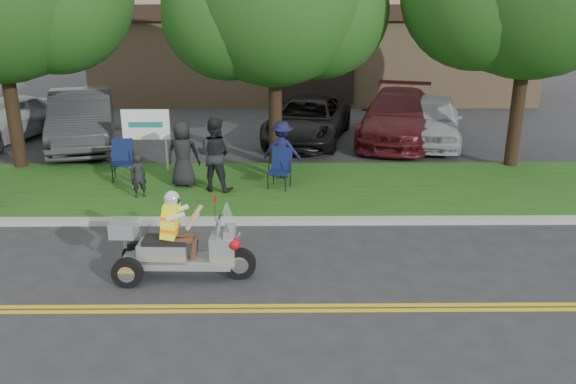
{
  "coord_description": "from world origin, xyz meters",
  "views": [
    {
      "loc": [
        0.69,
        -9.08,
        5.06
      ],
      "look_at": [
        0.79,
        2.0,
        1.1
      ],
      "focal_mm": 38.0,
      "sensor_mm": 36.0,
      "label": 1
    }
  ],
  "objects_px": {
    "lawn_chair_b": "(122,157)",
    "parked_car_far_left": "(4,119)",
    "spectator_adult_mid": "(215,154)",
    "parked_car_right": "(397,116)",
    "parked_car_far_right": "(432,120)",
    "parked_car_left": "(82,119)",
    "parked_car_mid": "(308,120)",
    "trike_scooter": "(177,248)",
    "lawn_chair_a": "(281,165)"
  },
  "relations": [
    {
      "from": "parked_car_right",
      "to": "parked_car_far_right",
      "type": "bearing_deg",
      "value": -4.32
    },
    {
      "from": "lawn_chair_a",
      "to": "parked_car_right",
      "type": "height_order",
      "value": "parked_car_right"
    },
    {
      "from": "parked_car_mid",
      "to": "trike_scooter",
      "type": "bearing_deg",
      "value": -92.28
    },
    {
      "from": "trike_scooter",
      "to": "lawn_chair_b",
      "type": "xyz_separation_m",
      "value": [
        -2.24,
        5.29,
        0.11
      ]
    },
    {
      "from": "parked_car_right",
      "to": "parked_car_mid",
      "type": "bearing_deg",
      "value": -163.28
    },
    {
      "from": "spectator_adult_mid",
      "to": "parked_car_right",
      "type": "xyz_separation_m",
      "value": [
        5.32,
        5.14,
        -0.23
      ]
    },
    {
      "from": "spectator_adult_mid",
      "to": "lawn_chair_a",
      "type": "bearing_deg",
      "value": -155.23
    },
    {
      "from": "lawn_chair_b",
      "to": "parked_car_right",
      "type": "distance_m",
      "value": 8.86
    },
    {
      "from": "spectator_adult_mid",
      "to": "parked_car_far_left",
      "type": "distance_m",
      "value": 8.85
    },
    {
      "from": "lawn_chair_b",
      "to": "parked_car_mid",
      "type": "bearing_deg",
      "value": 33.53
    },
    {
      "from": "parked_car_far_left",
      "to": "parked_car_left",
      "type": "distance_m",
      "value": 2.75
    },
    {
      "from": "lawn_chair_b",
      "to": "parked_car_far_left",
      "type": "bearing_deg",
      "value": 131.97
    },
    {
      "from": "parked_car_far_left",
      "to": "parked_car_far_right",
      "type": "xyz_separation_m",
      "value": [
        13.59,
        -0.3,
        0.02
      ]
    },
    {
      "from": "parked_car_mid",
      "to": "parked_car_right",
      "type": "relative_size",
      "value": 0.91
    },
    {
      "from": "spectator_adult_mid",
      "to": "parked_car_mid",
      "type": "height_order",
      "value": "spectator_adult_mid"
    },
    {
      "from": "trike_scooter",
      "to": "parked_car_left",
      "type": "relative_size",
      "value": 0.48
    },
    {
      "from": "trike_scooter",
      "to": "spectator_adult_mid",
      "type": "distance_m",
      "value": 4.42
    },
    {
      "from": "parked_car_far_left",
      "to": "parked_car_left",
      "type": "relative_size",
      "value": 0.82
    },
    {
      "from": "parked_car_far_right",
      "to": "parked_car_mid",
      "type": "bearing_deg",
      "value": -171.12
    },
    {
      "from": "parked_car_far_right",
      "to": "lawn_chair_b",
      "type": "bearing_deg",
      "value": -143.07
    },
    {
      "from": "parked_car_left",
      "to": "parked_car_far_left",
      "type": "bearing_deg",
      "value": 152.33
    },
    {
      "from": "lawn_chair_a",
      "to": "spectator_adult_mid",
      "type": "relative_size",
      "value": 0.54
    },
    {
      "from": "trike_scooter",
      "to": "parked_car_far_right",
      "type": "xyz_separation_m",
      "value": [
        6.56,
        9.16,
        0.17
      ]
    },
    {
      "from": "parked_car_mid",
      "to": "parked_car_left",
      "type": "bearing_deg",
      "value": -161.68
    },
    {
      "from": "lawn_chair_a",
      "to": "parked_car_mid",
      "type": "xyz_separation_m",
      "value": [
        0.86,
        4.83,
        0.02
      ]
    },
    {
      "from": "parked_car_right",
      "to": "parked_car_left",
      "type": "bearing_deg",
      "value": -160.78
    },
    {
      "from": "lawn_chair_b",
      "to": "parked_car_far_right",
      "type": "bearing_deg",
      "value": 16.84
    },
    {
      "from": "lawn_chair_b",
      "to": "parked_car_left",
      "type": "distance_m",
      "value": 4.14
    },
    {
      "from": "lawn_chair_a",
      "to": "parked_car_mid",
      "type": "height_order",
      "value": "parked_car_mid"
    },
    {
      "from": "spectator_adult_mid",
      "to": "parked_car_right",
      "type": "relative_size",
      "value": 0.34
    },
    {
      "from": "trike_scooter",
      "to": "lawn_chair_a",
      "type": "distance_m",
      "value": 4.96
    },
    {
      "from": "lawn_chair_a",
      "to": "lawn_chair_b",
      "type": "bearing_deg",
      "value": -171.1
    },
    {
      "from": "lawn_chair_a",
      "to": "parked_car_far_right",
      "type": "height_order",
      "value": "parked_car_far_right"
    },
    {
      "from": "parked_car_far_right",
      "to": "spectator_adult_mid",
      "type": "bearing_deg",
      "value": -129.92
    },
    {
      "from": "trike_scooter",
      "to": "parked_car_right",
      "type": "relative_size",
      "value": 0.47
    },
    {
      "from": "lawn_chair_b",
      "to": "parked_car_right",
      "type": "relative_size",
      "value": 0.19
    },
    {
      "from": "parked_car_left",
      "to": "trike_scooter",
      "type": "bearing_deg",
      "value": -78.5
    },
    {
      "from": "lawn_chair_b",
      "to": "spectator_adult_mid",
      "type": "bearing_deg",
      "value": -26.92
    },
    {
      "from": "lawn_chair_b",
      "to": "parked_car_far_left",
      "type": "distance_m",
      "value": 6.35
    },
    {
      "from": "spectator_adult_mid",
      "to": "parked_car_left",
      "type": "distance_m",
      "value": 6.38
    },
    {
      "from": "trike_scooter",
      "to": "lawn_chair_a",
      "type": "height_order",
      "value": "trike_scooter"
    },
    {
      "from": "parked_car_left",
      "to": "parked_car_far_right",
      "type": "relative_size",
      "value": 1.19
    },
    {
      "from": "spectator_adult_mid",
      "to": "parked_car_right",
      "type": "bearing_deg",
      "value": -119.51
    },
    {
      "from": "trike_scooter",
      "to": "spectator_adult_mid",
      "type": "bearing_deg",
      "value": 88.73
    },
    {
      "from": "parked_car_far_left",
      "to": "parked_car_right",
      "type": "height_order",
      "value": "parked_car_right"
    },
    {
      "from": "lawn_chair_a",
      "to": "parked_car_far_left",
      "type": "bearing_deg",
      "value": 169.49
    },
    {
      "from": "trike_scooter",
      "to": "spectator_adult_mid",
      "type": "relative_size",
      "value": 1.38
    },
    {
      "from": "trike_scooter",
      "to": "lawn_chair_a",
      "type": "bearing_deg",
      "value": 70.32
    },
    {
      "from": "parked_car_mid",
      "to": "parked_car_far_left",
      "type": "bearing_deg",
      "value": -166.7
    },
    {
      "from": "parked_car_far_left",
      "to": "parked_car_mid",
      "type": "distance_m",
      "value": 9.68
    }
  ]
}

